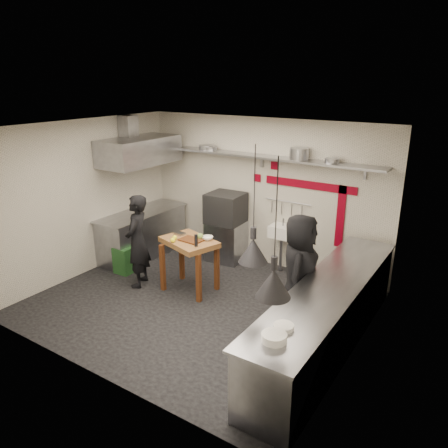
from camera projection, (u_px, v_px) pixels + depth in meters
The scene contains 47 objects.
floor at pixel (198, 304), 7.05m from camera, with size 5.00×5.00×0.00m, color black.
ceiling at pixel (194, 128), 6.16m from camera, with size 5.00×5.00×0.00m, color silver.
wall_back at pixel (262, 193), 8.27m from camera, with size 5.00×0.04×2.80m, color beige.
wall_front at pixel (85, 271), 4.94m from camera, with size 5.00×0.04×2.80m, color beige.
wall_left at pixel (85, 198), 7.90m from camera, with size 0.04×4.20×2.80m, color beige.
wall_right at pixel (361, 257), 5.31m from camera, with size 0.04×4.20×2.80m, color beige.
red_band_horiz at pixel (310, 185), 7.67m from camera, with size 1.70×0.02×0.14m, color maroon.
red_band_vert at pixel (340, 217), 7.51m from camera, with size 0.14×0.02×1.10m, color maroon.
red_tile_a at pixel (274, 166), 7.95m from camera, with size 0.14×0.02×0.14m, color maroon.
red_tile_b at pixel (257, 178), 8.22m from camera, with size 0.14×0.02×0.14m, color maroon.
back_shelf at pixel (258, 156), 7.90m from camera, with size 4.60×0.34×0.04m, color gray.
shelf_bracket_left at pixel (181, 151), 9.03m from camera, with size 0.04×0.06×0.24m, color gray.
shelf_bracket_mid at pixel (262, 161), 8.05m from camera, with size 0.04×0.06×0.24m, color gray.
shelf_bracket_right at pixel (366, 172), 7.06m from camera, with size 0.04×0.06×0.24m, color gray.
pan_far_left at pixel (206, 147), 8.47m from camera, with size 0.29×0.29×0.09m, color gray.
pan_mid_left at pixel (210, 148), 8.43m from camera, with size 0.26×0.26×0.07m, color gray.
stock_pot at pixel (299, 154), 7.45m from camera, with size 0.33×0.33×0.20m, color gray.
pan_right at pixel (332, 161), 7.16m from camera, with size 0.23×0.23×0.08m, color gray.
oven_stand at pixel (227, 241), 8.66m from camera, with size 0.69×0.62×0.80m, color gray.
combi_oven at pixel (226, 208), 8.39m from camera, with size 0.66×0.62×0.58m, color black.
oven_door at pixel (217, 212), 8.17m from camera, with size 0.46×0.03×0.46m, color maroon.
oven_glass at pixel (215, 211), 8.18m from camera, with size 0.36×0.02×0.34m, color black.
hand_sink at pixel (283, 232), 8.04m from camera, with size 0.46×0.34×0.22m, color white.
sink_tap at pixel (283, 222), 7.98m from camera, with size 0.03×0.03×0.14m, color gray.
sink_drain at pixel (281, 254), 8.15m from camera, with size 0.06×0.06×0.66m, color gray.
utensil_rail at pixel (287, 202), 7.98m from camera, with size 0.02×0.02×0.90m, color gray.
counter_right at pixel (327, 318), 5.79m from camera, with size 0.70×3.80×0.90m, color gray.
counter_right_top at pixel (330, 286), 5.64m from camera, with size 0.76×3.90×0.03m, color gray.
plate_stack at pixel (274, 338), 4.43m from camera, with size 0.26×0.26×0.09m, color white.
small_bowl_right at pixel (284, 327), 4.65m from camera, with size 0.22×0.22×0.05m, color white.
counter_left at pixel (143, 234), 8.86m from camera, with size 0.70×1.90×0.90m, color gray.
counter_left_top at pixel (141, 213), 8.71m from camera, with size 0.76×2.00×0.03m, color gray.
extractor_hood at pixel (139, 151), 8.29m from camera, with size 0.78×1.60×0.50m, color gray.
hood_duct at pixel (128, 129), 8.29m from camera, with size 0.28×0.28×0.50m, color gray.
green_bin at pixel (125, 260), 8.13m from camera, with size 0.32×0.32×0.50m, color #1F4F21.
prep_table at pixel (190, 265), 7.40m from camera, with size 0.92×0.64×0.92m, color olive, non-canonical shape.
cutting_board at pixel (191, 240), 7.19m from camera, with size 0.37×0.26×0.03m, color #552A13.
pepper_mill at pixel (196, 241), 6.92m from camera, with size 0.05×0.05×0.20m, color black.
lemon_a at pixel (175, 238), 7.22m from camera, with size 0.08×0.08×0.08m, color #FFFB19.
lemon_b at pixel (173, 240), 7.12m from camera, with size 0.08×0.08×0.08m, color #FFFB19.
veg_ball at pixel (200, 236), 7.25m from camera, with size 0.11×0.11×0.11m, color olive.
steel_tray at pixel (180, 233), 7.49m from camera, with size 0.19×0.13×0.03m, color gray.
bowl at pixel (208, 238), 7.23m from camera, with size 0.19×0.19×0.06m, color white.
heat_lamp_near at pixel (254, 206), 4.91m from camera, with size 0.35×0.35×1.38m, color black, non-canonical shape.
heat_lamp_far at pixel (276, 230), 4.22m from camera, with size 0.37×0.37×1.45m, color black, non-canonical shape.
chef_left at pixel (137, 241), 7.47m from camera, with size 0.59×0.39×1.63m, color black.
chef_right at pixel (299, 272), 6.19m from camera, with size 0.84×0.54×1.71m, color black.
Camera 1 is at (3.79, -5.01, 3.48)m, focal length 35.00 mm.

